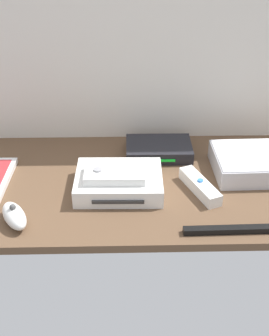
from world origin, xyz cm
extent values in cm
cube|color=brown|center=(0.00, 0.00, -1.00)|extent=(100.00, 48.00, 2.00)
cube|color=silver|center=(0.00, 24.60, 32.00)|extent=(110.00, 1.20, 64.00)
cube|color=white|center=(-3.90, -3.44, 2.20)|extent=(21.27, 16.36, 4.40)
cube|color=#2D2D2D|center=(-4.04, -11.64, 2.20)|extent=(12.01, 0.81, 0.80)
cube|color=silver|center=(29.31, 3.94, 2.50)|extent=(17.36, 17.36, 5.00)
cube|color=silver|center=(29.31, 3.94, 5.15)|extent=(16.67, 16.67, 0.30)
cube|color=black|center=(7.04, 13.34, 1.70)|extent=(18.06, 12.09, 3.40)
cube|color=#19D833|center=(7.01, 7.14, 1.70)|extent=(8.00, 0.44, 0.60)
cube|color=white|center=(15.83, -4.73, 1.50)|extent=(8.86, 15.07, 3.00)
cylinder|color=#387FDB|center=(15.83, -4.73, 3.20)|extent=(1.40, 1.40, 0.40)
ellipsoid|color=white|center=(-26.83, -15.94, 2.00)|extent=(8.78, 10.87, 4.00)
sphere|color=#4C4C4C|center=(-26.83, -15.94, 4.40)|extent=(1.40, 1.40, 1.40)
cube|color=white|center=(-4.81, -4.73, 5.40)|extent=(14.52, 8.23, 2.00)
cylinder|color=#99999E|center=(-8.81, -4.67, 6.60)|extent=(2.03, 2.03, 0.40)
cube|color=black|center=(21.97, -20.17, 0.70)|extent=(24.03, 2.27, 1.40)
camera|label=1|loc=(-2.12, -93.32, 62.81)|focal=47.41mm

